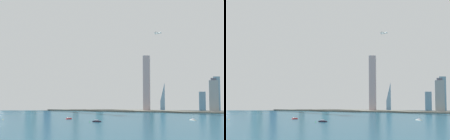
# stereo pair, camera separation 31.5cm
# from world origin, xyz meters

# --- Properties ---
(ground_plane) EXTENTS (6000.00, 6000.00, 0.00)m
(ground_plane) POSITION_xyz_m (0.00, 0.00, 0.00)
(ground_plane) COLOR navy
(waterfront_pier) EXTENTS (948.14, 60.58, 3.50)m
(waterfront_pier) POSITION_xyz_m (0.00, 536.69, 1.75)
(waterfront_pier) COLOR #5D5D54
(waterfront_pier) RESTS_ON ground
(observation_tower) EXTENTS (32.11, 32.11, 373.04)m
(observation_tower) POSITION_xyz_m (-267.40, 527.86, 158.48)
(observation_tower) COLOR #B3B4A3
(observation_tower) RESTS_ON ground
(stadium_dome) EXTENTS (80.80, 80.80, 66.65)m
(stadium_dome) POSITION_xyz_m (-369.82, 549.02, 7.91)
(stadium_dome) COLOR #A7A396
(stadium_dome) RESTS_ON ground
(skyscraper_0) EXTENTS (19.52, 16.84, 169.18)m
(skyscraper_0) POSITION_xyz_m (102.45, 544.19, 84.59)
(skyscraper_0) COLOR #B89FA3
(skyscraper_0) RESTS_ON ground
(skyscraper_1) EXTENTS (26.74, 12.97, 99.20)m
(skyscraper_1) POSITION_xyz_m (296.62, 541.13, 47.53)
(skyscraper_1) COLOR #949A9D
(skyscraper_1) RESTS_ON ground
(skyscraper_2) EXTENTS (20.84, 15.84, 107.21)m
(skyscraper_2) POSITION_xyz_m (310.27, 642.80, 53.61)
(skyscraper_2) COLOR #6892AB
(skyscraper_2) RESTS_ON ground
(skyscraper_3) EXTENTS (13.95, 23.82, 102.14)m
(skyscraper_3) POSITION_xyz_m (144.58, 609.73, 48.17)
(skyscraper_3) COLOR #77A1BD
(skyscraper_3) RESTS_ON ground
(skyscraper_4) EXTENTS (18.51, 20.27, 165.67)m
(skyscraper_4) POSITION_xyz_m (-257.09, 603.18, 79.42)
(skyscraper_4) COLOR slate
(skyscraper_4) RESTS_ON ground
(skyscraper_5) EXTENTS (18.33, 16.99, 90.55)m
(skyscraper_5) POSITION_xyz_m (-52.91, 565.73, 42.63)
(skyscraper_5) COLOR #93B7B8
(skyscraper_5) RESTS_ON ground
(skyscraper_6) EXTENTS (13.78, 15.08, 159.52)m
(skyscraper_6) POSITION_xyz_m (-141.15, 580.65, 77.76)
(skyscraper_6) COLOR #BEA896
(skyscraper_6) RESTS_ON ground
(skyscraper_7) EXTENTS (27.86, 21.38, 173.79)m
(skyscraper_7) POSITION_xyz_m (-341.17, 633.30, 84.95)
(skyscraper_7) COLOR #95B4B9
(skyscraper_7) RESTS_ON ground
(skyscraper_8) EXTENTS (17.18, 16.77, 129.32)m
(skyscraper_8) POSITION_xyz_m (105.73, 609.85, 62.28)
(skyscraper_8) COLOR #65655A
(skyscraper_8) RESTS_ON ground
(skyscraper_9) EXTENTS (20.12, 26.89, 81.20)m
(skyscraper_9) POSITION_xyz_m (266.22, 637.55, 29.80)
(skyscraper_9) COLOR #688FA8
(skyscraper_9) RESTS_ON ground
(boat_0) EXTENTS (17.62, 8.81, 4.40)m
(boat_0) POSITION_xyz_m (53.42, 204.14, 1.63)
(boat_0) COLOR black
(boat_0) RESTS_ON ground
(boat_2) EXTENTS (12.07, 11.96, 3.73)m
(boat_2) POSITION_xyz_m (-25.89, 247.81, 1.40)
(boat_2) COLOR #B82C2F
(boat_2) RESTS_ON ground
(boat_3) EXTENTS (14.22, 13.37, 8.40)m
(boat_3) POSITION_xyz_m (240.99, 290.35, 1.15)
(boat_3) COLOR white
(boat_3) RESTS_ON ground
(channel_buoy_0) EXTENTS (1.39, 1.39, 2.50)m
(channel_buoy_0) POSITION_xyz_m (41.94, 193.33, 1.25)
(channel_buoy_0) COLOR green
(channel_buoy_0) RESTS_ON ground
(channel_buoy_1) EXTENTS (1.50, 1.50, 2.32)m
(channel_buoy_1) POSITION_xyz_m (-156.68, 193.58, 1.16)
(channel_buoy_1) COLOR yellow
(channel_buoy_1) RESTS_ON ground
(airplane) EXTENTS (22.40, 22.85, 7.86)m
(airplane) POSITION_xyz_m (142.23, 516.12, 232.69)
(airplane) COLOR #B4C3C1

